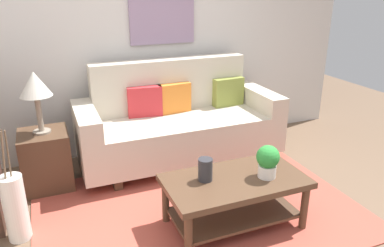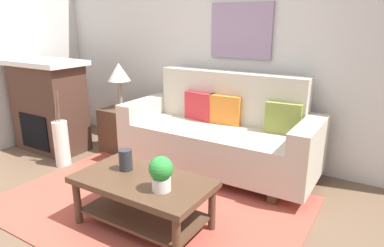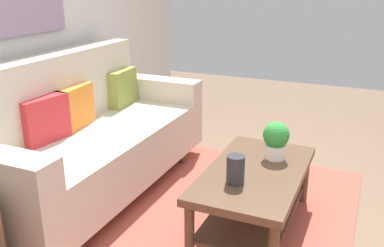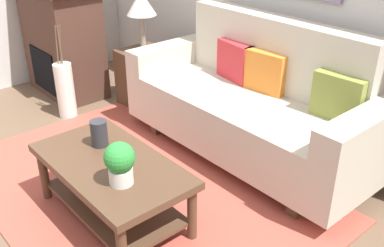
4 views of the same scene
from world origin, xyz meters
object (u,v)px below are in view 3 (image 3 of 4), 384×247
object	(u,v)px
throw_pillow_orange	(75,107)
tabletop_vase	(236,169)
coffee_table	(254,186)
throw_pillow_crimson	(45,120)
potted_plant_tabletop	(276,139)
couch	(91,140)
throw_pillow_olive	(122,88)

from	to	relation	value
throw_pillow_orange	tabletop_vase	bearing A→B (deg)	-99.80
coffee_table	tabletop_vase	size ratio (longest dim) A/B	6.20
throw_pillow_crimson	potted_plant_tabletop	world-z (taller)	throw_pillow_crimson
couch	potted_plant_tabletop	xyz separation A→B (m)	(0.23, -1.37, 0.14)
couch	throw_pillow_crimson	bearing A→B (deg)	158.86
couch	tabletop_vase	bearing A→B (deg)	-100.78
throw_pillow_crimson	throw_pillow_olive	size ratio (longest dim) A/B	1.00
throw_pillow_orange	coffee_table	xyz separation A→B (m)	(-0.01, -1.43, -0.37)
couch	throw_pillow_olive	xyz separation A→B (m)	(0.65, 0.13, 0.25)
throw_pillow_orange	potted_plant_tabletop	size ratio (longest dim) A/B	1.37
throw_pillow_crimson	tabletop_vase	world-z (taller)	throw_pillow_crimson
coffee_table	tabletop_vase	xyz separation A→B (m)	(-0.23, 0.06, 0.20)
throw_pillow_orange	throw_pillow_crimson	bearing A→B (deg)	180.00
throw_pillow_crimson	throw_pillow_olive	bearing A→B (deg)	0.00
couch	throw_pillow_crimson	xyz separation A→B (m)	(-0.33, 0.13, 0.25)
couch	coffee_table	xyz separation A→B (m)	(-0.01, -1.30, -0.12)
couch	coffee_table	distance (m)	1.30
couch	throw_pillow_olive	distance (m)	0.71
throw_pillow_olive	coffee_table	xyz separation A→B (m)	(-0.66, -1.43, -0.37)
throw_pillow_olive	couch	bearing A→B (deg)	-169.06
coffee_table	couch	bearing A→B (deg)	89.60
throw_pillow_orange	potted_plant_tabletop	distance (m)	1.52
tabletop_vase	throw_pillow_orange	bearing A→B (deg)	80.20
tabletop_vase	potted_plant_tabletop	size ratio (longest dim) A/B	0.68
couch	coffee_table	size ratio (longest dim) A/B	1.93
throw_pillow_olive	tabletop_vase	xyz separation A→B (m)	(-0.89, -1.36, -0.16)
coffee_table	throw_pillow_olive	bearing A→B (deg)	65.06
throw_pillow_olive	coffee_table	bearing A→B (deg)	-114.94
throw_pillow_orange	coffee_table	size ratio (longest dim) A/B	0.33
throw_pillow_crimson	throw_pillow_orange	bearing A→B (deg)	0.00
potted_plant_tabletop	tabletop_vase	bearing A→B (deg)	164.06
throw_pillow_crimson	throw_pillow_olive	xyz separation A→B (m)	(0.98, 0.00, 0.00)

